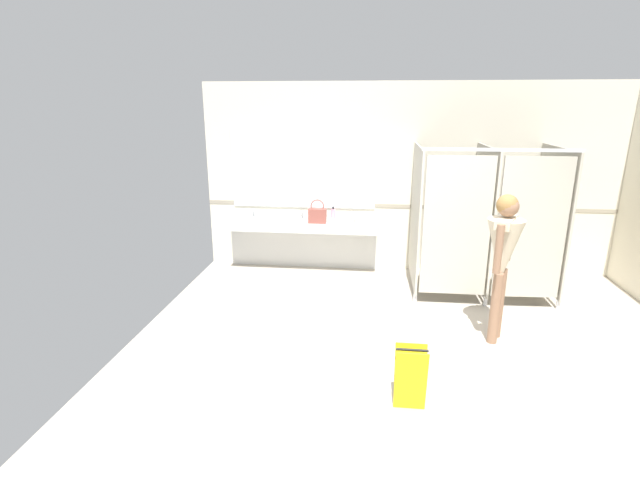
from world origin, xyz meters
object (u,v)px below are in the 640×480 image
paper_cup (353,220)px  wet_floor_sign (410,378)px  soap_dispenser (333,214)px  handbag (317,215)px  person_standing (503,250)px

paper_cup → wet_floor_sign: size_ratio=0.15×
soap_dispenser → wet_floor_sign: bearing=-74.4°
soap_dispenser → handbag: bearing=-125.0°
handbag → soap_dispenser: (0.22, 0.31, -0.04)m
wet_floor_sign → paper_cup: bearing=101.6°
soap_dispenser → person_standing: bearing=-46.8°
soap_dispenser → paper_cup: soap_dispenser is taller
person_standing → wet_floor_sign: 1.94m
person_standing → paper_cup: person_standing is taller
paper_cup → wet_floor_sign: 3.50m
soap_dispenser → paper_cup: bearing=-39.2°
handbag → paper_cup: (0.54, 0.04, -0.08)m
paper_cup → handbag: bearing=-175.6°
person_standing → soap_dispenser: bearing=133.2°
paper_cup → soap_dispenser: bearing=140.8°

